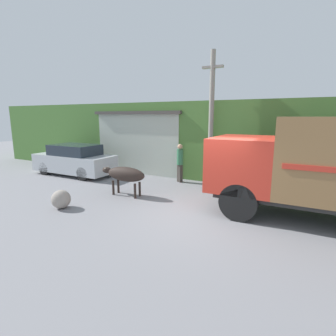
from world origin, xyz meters
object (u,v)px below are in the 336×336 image
brown_cow (125,174)px  roadside_rock (61,199)px  pedestrian_on_hill (180,161)px  cargo_truck (334,165)px  parked_suv (74,160)px  utility_pole (211,117)px

brown_cow → roadside_rock: bearing=-125.4°
brown_cow → pedestrian_on_hill: 3.05m
cargo_truck → pedestrian_on_hill: size_ratio=3.66×
brown_cow → roadside_rock: brown_cow is taller
parked_suv → utility_pole: size_ratio=0.77×
pedestrian_on_hill → brown_cow: bearing=99.2°
brown_cow → cargo_truck: bearing=-5.7°
parked_suv → pedestrian_on_hill: (5.53, 1.16, 0.24)m
cargo_truck → pedestrian_on_hill: bearing=160.1°
parked_suv → roadside_rock: bearing=-49.7°
utility_pole → roadside_rock: size_ratio=9.19×
roadside_rock → parked_suv: bearing=132.5°
cargo_truck → roadside_rock: bearing=-158.7°
utility_pole → roadside_rock: utility_pole is taller
brown_cow → utility_pole: (2.30, 3.15, 2.15)m
cargo_truck → parked_suv: bearing=176.0°
pedestrian_on_hill → roadside_rock: 5.47m
brown_cow → roadside_rock: size_ratio=3.17×
parked_suv → pedestrian_on_hill: bearing=9.7°
pedestrian_on_hill → utility_pole: utility_pole is taller
brown_cow → pedestrian_on_hill: (0.95, 2.89, 0.18)m
utility_pole → brown_cow: bearing=-126.1°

